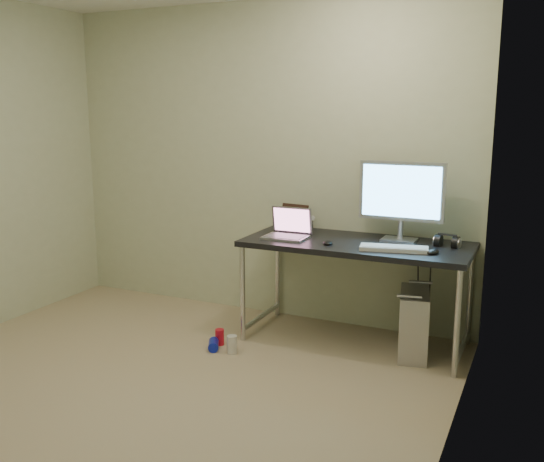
# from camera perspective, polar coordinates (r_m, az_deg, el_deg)

# --- Properties ---
(floor) EXTENTS (3.50, 3.50, 0.00)m
(floor) POSITION_cam_1_polar(r_m,az_deg,el_deg) (3.79, -12.95, -15.11)
(floor) COLOR tan
(floor) RESTS_ON ground
(wall_back) EXTENTS (3.50, 0.02, 2.50)m
(wall_back) POSITION_cam_1_polar(r_m,az_deg,el_deg) (4.91, -1.00, 6.47)
(wall_back) COLOR beige
(wall_back) RESTS_ON ground
(wall_right) EXTENTS (0.02, 3.50, 2.50)m
(wall_right) POSITION_cam_1_polar(r_m,az_deg,el_deg) (2.71, 16.49, 1.92)
(wall_right) COLOR beige
(wall_right) RESTS_ON ground
(desk) EXTENTS (1.59, 0.70, 0.75)m
(desk) POSITION_cam_1_polar(r_m,az_deg,el_deg) (4.35, 7.95, -2.03)
(desk) COLOR black
(desk) RESTS_ON ground
(tower_computer) EXTENTS (0.28, 0.47, 0.48)m
(tower_computer) POSITION_cam_1_polar(r_m,az_deg,el_deg) (4.32, 13.18, -8.45)
(tower_computer) COLOR #ACACB0
(tower_computer) RESTS_ON ground
(cable_a) EXTENTS (0.01, 0.16, 0.69)m
(cable_a) POSITION_cam_1_polar(r_m,az_deg,el_deg) (4.61, 13.58, -4.96)
(cable_a) COLOR black
(cable_a) RESTS_ON ground
(cable_b) EXTENTS (0.02, 0.11, 0.71)m
(cable_b) POSITION_cam_1_polar(r_m,az_deg,el_deg) (4.58, 14.62, -5.37)
(cable_b) COLOR black
(cable_b) RESTS_ON ground
(can_red) EXTENTS (0.07, 0.07, 0.12)m
(can_red) POSITION_cam_1_polar(r_m,az_deg,el_deg) (4.45, -4.95, -9.91)
(can_red) COLOR red
(can_red) RESTS_ON ground
(can_white) EXTENTS (0.09, 0.09, 0.13)m
(can_white) POSITION_cam_1_polar(r_m,az_deg,el_deg) (4.29, -3.78, -10.62)
(can_white) COLOR silver
(can_white) RESTS_ON ground
(can_blue) EXTENTS (0.13, 0.15, 0.07)m
(can_blue) POSITION_cam_1_polar(r_m,az_deg,el_deg) (4.38, -5.53, -10.61)
(can_blue) COLOR #101EBC
(can_blue) RESTS_ON ground
(laptop) EXTENTS (0.31, 0.26, 0.22)m
(laptop) POSITION_cam_1_polar(r_m,az_deg,el_deg) (4.43, 1.51, 0.05)
(laptop) COLOR #B9B8C0
(laptop) RESTS_ON desk
(monitor) EXTENTS (0.60, 0.18, 0.57)m
(monitor) POSITION_cam_1_polar(r_m,az_deg,el_deg) (4.35, 12.09, 3.34)
(monitor) COLOR #B9B8C0
(monitor) RESTS_ON desk
(keyboard) EXTENTS (0.47, 0.23, 0.03)m
(keyboard) POSITION_cam_1_polar(r_m,az_deg,el_deg) (4.11, 11.40, -1.61)
(keyboard) COLOR silver
(keyboard) RESTS_ON desk
(mouse_right) EXTENTS (0.10, 0.13, 0.04)m
(mouse_right) POSITION_cam_1_polar(r_m,az_deg,el_deg) (4.07, 14.92, -1.82)
(mouse_right) COLOR black
(mouse_right) RESTS_ON desk
(mouse_left) EXTENTS (0.10, 0.12, 0.04)m
(mouse_left) POSITION_cam_1_polar(r_m,az_deg,el_deg) (4.22, 5.29, -1.01)
(mouse_left) COLOR black
(mouse_left) RESTS_ON desk
(headphones) EXTENTS (0.17, 0.10, 0.11)m
(headphones) POSITION_cam_1_polar(r_m,az_deg,el_deg) (4.31, 16.15, -1.02)
(headphones) COLOR black
(headphones) RESTS_ON desk
(picture_frame) EXTENTS (0.24, 0.10, 0.19)m
(picture_frame) POSITION_cam_1_polar(r_m,az_deg,el_deg) (4.81, 2.11, 1.45)
(picture_frame) COLOR black
(picture_frame) RESTS_ON desk
(webcam) EXTENTS (0.04, 0.04, 0.11)m
(webcam) POSITION_cam_1_polar(r_m,az_deg,el_deg) (4.73, 3.84, 1.11)
(webcam) COLOR silver
(webcam) RESTS_ON desk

